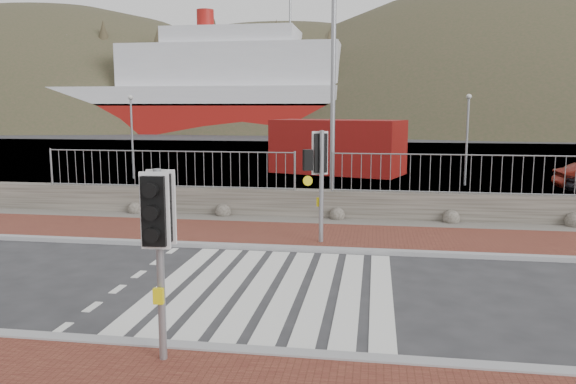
% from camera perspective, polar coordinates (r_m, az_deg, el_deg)
% --- Properties ---
extents(ground, '(220.00, 220.00, 0.00)m').
position_cam_1_polar(ground, '(11.17, -1.53, -9.81)').
color(ground, '#28282B').
rests_on(ground, ground).
extents(sidewalk_far, '(40.00, 3.00, 0.08)m').
position_cam_1_polar(sidewalk_far, '(15.44, 1.49, -4.45)').
color(sidewalk_far, brown).
rests_on(sidewalk_far, ground).
extents(kerb_near, '(40.00, 0.25, 0.12)m').
position_cam_1_polar(kerb_near, '(8.42, -5.36, -15.83)').
color(kerb_near, gray).
rests_on(kerb_near, ground).
extents(kerb_far, '(40.00, 0.25, 0.12)m').
position_cam_1_polar(kerb_far, '(14.00, 0.69, -5.78)').
color(kerb_far, gray).
rests_on(kerb_far, ground).
extents(zebra_crossing, '(4.62, 5.60, 0.01)m').
position_cam_1_polar(zebra_crossing, '(11.17, -1.53, -9.78)').
color(zebra_crossing, silver).
rests_on(zebra_crossing, ground).
extents(gravel_strip, '(40.00, 1.50, 0.06)m').
position_cam_1_polar(gravel_strip, '(17.39, 2.34, -3.01)').
color(gravel_strip, '#59544C').
rests_on(gravel_strip, ground).
extents(stone_wall, '(40.00, 0.60, 0.90)m').
position_cam_1_polar(stone_wall, '(18.09, 2.63, -1.20)').
color(stone_wall, '#4A463C').
rests_on(stone_wall, ground).
extents(railing, '(18.07, 0.07, 1.22)m').
position_cam_1_polar(railing, '(17.76, 2.61, 3.07)').
color(railing, gray).
rests_on(railing, stone_wall).
extents(quay, '(120.00, 40.00, 0.50)m').
position_cam_1_polar(quay, '(38.53, 5.98, 3.30)').
color(quay, '#4C4C4F').
rests_on(quay, ground).
extents(water, '(220.00, 50.00, 0.05)m').
position_cam_1_polar(water, '(73.43, 7.39, 5.77)').
color(water, '#3F4C54').
rests_on(water, ground).
extents(ferry, '(50.00, 16.00, 20.00)m').
position_cam_1_polar(ferry, '(82.73, -10.02, 9.74)').
color(ferry, maroon).
rests_on(ferry, ground).
extents(hills_backdrop, '(254.00, 90.00, 100.00)m').
position_cam_1_polar(hills_backdrop, '(101.97, 11.34, -6.69)').
color(hills_backdrop, '#313721').
rests_on(hills_backdrop, ground).
extents(traffic_signal_near, '(0.40, 0.26, 2.73)m').
position_cam_1_polar(traffic_signal_near, '(7.70, -12.98, -3.34)').
color(traffic_signal_near, gray).
rests_on(traffic_signal_near, ground).
extents(traffic_signal_far, '(0.72, 0.48, 2.95)m').
position_cam_1_polar(traffic_signal_far, '(14.26, 3.28, 2.99)').
color(traffic_signal_far, gray).
rests_on(traffic_signal_far, ground).
extents(streetlight, '(1.88, 0.70, 9.05)m').
position_cam_1_polar(streetlight, '(18.67, 5.11, 13.37)').
color(streetlight, gray).
rests_on(streetlight, ground).
extents(shipping_container, '(7.44, 4.91, 2.87)m').
position_cam_1_polar(shipping_container, '(30.33, 5.02, 4.61)').
color(shipping_container, maroon).
rests_on(shipping_container, ground).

